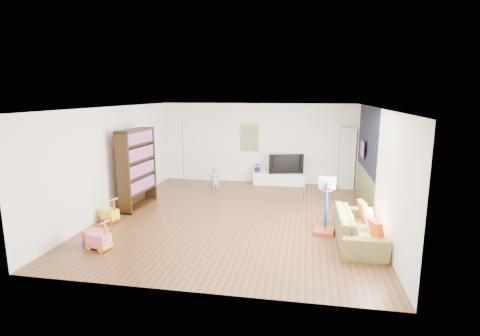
% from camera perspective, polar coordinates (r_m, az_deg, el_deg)
% --- Properties ---
extents(floor, '(6.50, 7.50, 0.00)m').
position_cam_1_polar(floor, '(9.50, -0.43, -7.29)').
color(floor, brown).
rests_on(floor, ground).
extents(ceiling, '(6.50, 7.50, 0.00)m').
position_cam_1_polar(ceiling, '(9.01, -0.45, 9.21)').
color(ceiling, white).
rests_on(ceiling, ground).
extents(wall_back, '(6.50, 0.00, 2.70)m').
position_cam_1_polar(wall_back, '(12.82, 2.63, 3.77)').
color(wall_back, white).
rests_on(wall_back, ground).
extents(wall_front, '(6.50, 0.00, 2.70)m').
position_cam_1_polar(wall_front, '(5.62, -7.49, -6.19)').
color(wall_front, beige).
rests_on(wall_front, ground).
extents(wall_left, '(0.00, 7.50, 2.70)m').
position_cam_1_polar(wall_left, '(10.25, -18.60, 1.29)').
color(wall_left, silver).
rests_on(wall_left, ground).
extents(wall_right, '(0.00, 7.50, 2.70)m').
position_cam_1_polar(wall_right, '(9.15, 20.00, 0.04)').
color(wall_right, silver).
rests_on(wall_right, ground).
extents(navy_accent, '(0.01, 3.20, 1.70)m').
position_cam_1_polar(navy_accent, '(10.44, 18.83, 4.22)').
color(navy_accent, black).
rests_on(navy_accent, wall_right).
extents(olive_wainscot, '(0.01, 3.20, 1.00)m').
position_cam_1_polar(olive_wainscot, '(10.68, 18.37, -2.98)').
color(olive_wainscot, brown).
rests_on(olive_wainscot, wall_right).
extents(doorway, '(1.45, 0.06, 2.10)m').
position_cam_1_polar(doorway, '(13.20, -5.61, 2.63)').
color(doorway, white).
rests_on(doorway, ground).
extents(painting_back, '(0.62, 0.06, 0.92)m').
position_cam_1_polar(painting_back, '(12.79, 1.51, 4.67)').
color(painting_back, gold).
rests_on(painting_back, wall_back).
extents(artwork_right, '(0.04, 0.56, 0.46)m').
position_cam_1_polar(artwork_right, '(10.66, 18.23, 2.77)').
color(artwork_right, '#7F3F8C').
rests_on(artwork_right, wall_right).
extents(media_console, '(1.73, 0.45, 0.40)m').
position_cam_1_polar(media_console, '(12.67, 6.01, -1.65)').
color(media_console, white).
rests_on(media_console, ground).
extents(tall_cabinet, '(0.48, 0.48, 1.96)m').
position_cam_1_polar(tall_cabinet, '(12.55, 15.98, 1.48)').
color(tall_cabinet, silver).
rests_on(tall_cabinet, ground).
extents(bookshelf, '(0.47, 1.47, 2.11)m').
position_cam_1_polar(bookshelf, '(10.34, -15.44, -0.09)').
color(bookshelf, black).
rests_on(bookshelf, ground).
extents(sofa, '(0.87, 2.15, 0.63)m').
position_cam_1_polar(sofa, '(8.20, 17.52, -8.59)').
color(sofa, olive).
rests_on(sofa, ground).
extents(basketball_hoop, '(0.50, 0.58, 1.24)m').
position_cam_1_polar(basketball_hoop, '(8.38, 12.87, -5.67)').
color(basketball_hoop, '#B13521').
rests_on(basketball_hoop, ground).
extents(ride_on_yellow, '(0.50, 0.40, 0.59)m').
position_cam_1_polar(ride_on_yellow, '(9.53, -19.38, -6.05)').
color(ride_on_yellow, yellow).
rests_on(ride_on_yellow, ground).
extents(ride_on_orange, '(0.51, 0.38, 0.61)m').
position_cam_1_polar(ride_on_orange, '(8.19, -21.18, -8.95)').
color(ride_on_orange, '#F44623').
rests_on(ride_on_orange, ground).
extents(ride_on_pink, '(0.51, 0.38, 0.60)m').
position_cam_1_polar(ride_on_pink, '(7.97, -20.76, -9.50)').
color(ride_on_pink, '#FB5C9B').
rests_on(ride_on_pink, ground).
extents(child, '(0.38, 0.30, 0.89)m').
position_cam_1_polar(child, '(11.27, -3.87, -1.97)').
color(child, gray).
rests_on(child, ground).
extents(tv, '(1.16, 0.42, 0.67)m').
position_cam_1_polar(tv, '(12.57, 6.97, 0.71)').
color(tv, black).
rests_on(tv, media_console).
extents(vase_plant, '(0.36, 0.32, 0.37)m').
position_cam_1_polar(vase_plant, '(12.67, 2.75, 0.18)').
color(vase_plant, navy).
rests_on(vase_plant, media_console).
extents(pillow_left, '(0.22, 0.42, 0.41)m').
position_cam_1_polar(pillow_left, '(7.58, 20.04, -8.96)').
color(pillow_left, '#D04006').
rests_on(pillow_left, sofa).
extents(pillow_center, '(0.20, 0.41, 0.40)m').
position_cam_1_polar(pillow_center, '(8.19, 19.24, -7.38)').
color(pillow_center, white).
rests_on(pillow_center, sofa).
extents(pillow_right, '(0.17, 0.43, 0.42)m').
position_cam_1_polar(pillow_right, '(8.74, 18.29, -6.15)').
color(pillow_right, '#C03F24').
rests_on(pillow_right, sofa).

